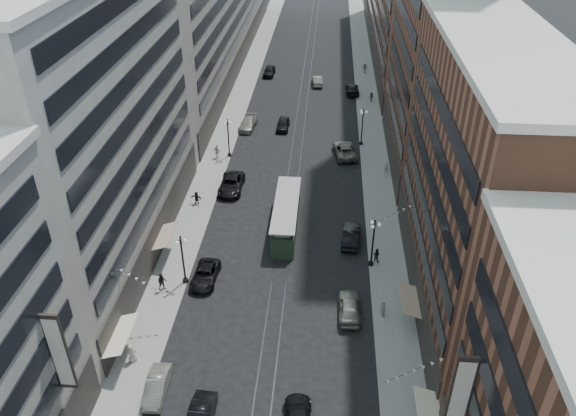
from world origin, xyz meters
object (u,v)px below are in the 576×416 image
(car_10, at_px, (351,236))
(pedestrian_5, at_px, (197,198))
(pedestrian_1, at_px, (131,353))
(car_12, at_px, (352,89))
(pedestrian_7, at_px, (376,255))
(lamppost_se_far, at_px, (373,242))
(lamppost_se_mid, at_px, (362,125))
(car_1, at_px, (157,386))
(car_4, at_px, (349,307))
(car_9, at_px, (269,71))
(car_14, at_px, (318,81))
(pedestrian_9, at_px, (371,97))
(pedestrian_extra_1, at_px, (365,68))
(car_8, at_px, (248,124))
(streetcar, at_px, (286,217))
(pedestrian_8, at_px, (386,168))
(lamppost_sw_mid, at_px, (228,137))
(pedestrian_4, at_px, (383,309))
(car_13, at_px, (283,124))
(car_7, at_px, (231,184))
(pedestrian_6, at_px, (217,152))
(car_11, at_px, (345,150))
(lamppost_sw_far, at_px, (183,258))
(car_2, at_px, (205,275))

(car_10, distance_m, pedestrian_5, 19.40)
(pedestrian_1, height_order, pedestrian_5, pedestrian_1)
(car_12, height_order, pedestrian_7, pedestrian_7)
(lamppost_se_far, xyz_separation_m, lamppost_se_mid, (0.00, 28.00, 0.00))
(lamppost_se_far, bearing_deg, car_1, -135.48)
(car_4, bearing_deg, car_9, -78.65)
(pedestrian_1, distance_m, car_12, 65.77)
(lamppost_se_far, xyz_separation_m, car_10, (-1.98, 4.06, -2.26))
(car_14, relative_size, pedestrian_9, 3.01)
(pedestrian_extra_1, bearing_deg, pedestrian_9, 96.19)
(car_8, xyz_separation_m, car_9, (0.83, 24.05, 0.06))
(streetcar, xyz_separation_m, car_8, (-7.88, 26.38, -0.75))
(pedestrian_8, bearing_deg, lamppost_sw_mid, -25.95)
(pedestrian_4, height_order, pedestrian_8, pedestrian_8)
(car_14, bearing_deg, car_9, -30.43)
(pedestrian_8, bearing_deg, pedestrian_9, -105.32)
(streetcar, height_order, car_13, streetcar)
(pedestrian_1, relative_size, car_10, 0.35)
(car_8, relative_size, pedestrian_extra_1, 2.96)
(car_1, relative_size, car_10, 0.87)
(car_7, bearing_deg, car_12, 65.62)
(car_10, xyz_separation_m, car_14, (-5.02, 48.10, -0.05))
(pedestrian_6, height_order, pedestrian_extra_1, pedestrian_6)
(pedestrian_4, xyz_separation_m, car_10, (-2.67, 11.50, -0.17))
(streetcar, height_order, pedestrian_9, streetcar)
(car_1, xyz_separation_m, car_11, (15.20, 41.92, 0.13))
(car_12, xyz_separation_m, car_14, (-6.20, 3.79, -0.01))
(lamppost_sw_mid, height_order, car_4, lamppost_sw_mid)
(car_8, distance_m, pedestrian_6, 10.64)
(car_13, bearing_deg, pedestrian_6, -126.97)
(car_13, distance_m, pedestrian_9, 18.28)
(car_9, xyz_separation_m, pedestrian_7, (16.81, -55.93, 0.10))
(car_12, xyz_separation_m, pedestrian_7, (1.36, -47.71, 0.13))
(lamppost_sw_far, bearing_deg, car_4, -11.44)
(lamppost_sw_mid, relative_size, car_10, 1.09)
(car_4, distance_m, pedestrian_8, 27.29)
(pedestrian_8, relative_size, pedestrian_9, 1.10)
(car_2, xyz_separation_m, pedestrian_9, (18.79, 48.05, 0.24))
(car_7, height_order, car_12, car_7)
(lamppost_sw_far, height_order, car_7, lamppost_sw_far)
(car_1, height_order, car_2, car_1)
(car_12, relative_size, car_13, 1.21)
(lamppost_sw_far, relative_size, pedestrian_4, 3.23)
(lamppost_sw_mid, distance_m, pedestrian_1, 37.50)
(car_14, distance_m, pedestrian_9, 12.03)
(car_7, bearing_deg, pedestrian_4, -50.60)
(car_9, relative_size, pedestrian_6, 2.61)
(pedestrian_4, bearing_deg, pedestrian_9, -16.02)
(car_9, bearing_deg, lamppost_se_far, -71.03)
(lamppost_sw_far, bearing_deg, lamppost_se_far, 12.26)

